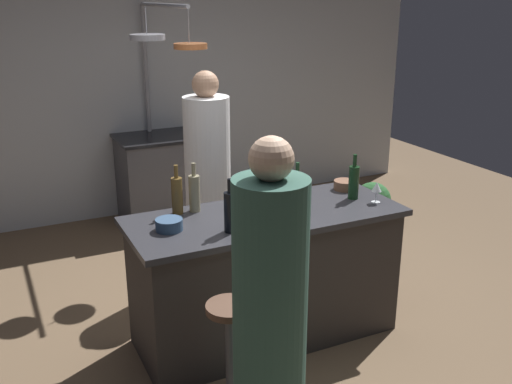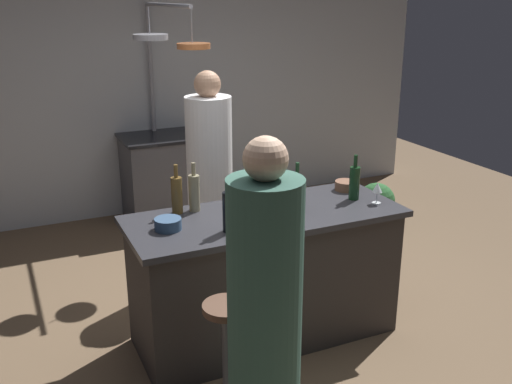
# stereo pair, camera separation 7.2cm
# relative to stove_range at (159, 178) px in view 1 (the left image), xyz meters

# --- Properties ---
(ground_plane) EXTENTS (9.00, 9.00, 0.00)m
(ground_plane) POSITION_rel_stove_range_xyz_m (0.00, -2.45, -0.45)
(ground_plane) COLOR brown
(back_wall) EXTENTS (6.40, 0.16, 2.60)m
(back_wall) POSITION_rel_stove_range_xyz_m (0.00, 0.40, 0.85)
(back_wall) COLOR #B2B7BC
(back_wall) RESTS_ON ground_plane
(kitchen_island) EXTENTS (1.80, 0.72, 0.90)m
(kitchen_island) POSITION_rel_stove_range_xyz_m (0.00, -2.45, 0.01)
(kitchen_island) COLOR #332D2B
(kitchen_island) RESTS_ON ground_plane
(stove_range) EXTENTS (0.80, 0.64, 0.89)m
(stove_range) POSITION_rel_stove_range_xyz_m (0.00, 0.00, 0.00)
(stove_range) COLOR #47474C
(stove_range) RESTS_ON ground_plane
(chef) EXTENTS (0.36, 0.36, 1.70)m
(chef) POSITION_rel_stove_range_xyz_m (-0.02, -1.46, 0.34)
(chef) COLOR white
(chef) RESTS_ON ground_plane
(bar_stool_left) EXTENTS (0.28, 0.28, 0.68)m
(bar_stool_left) POSITION_rel_stove_range_xyz_m (-0.53, -3.07, -0.07)
(bar_stool_left) COLOR #4C4C51
(bar_stool_left) RESTS_ON ground_plane
(guest_left) EXTENTS (0.35, 0.35, 1.67)m
(guest_left) POSITION_rel_stove_range_xyz_m (-0.48, -3.45, 0.33)
(guest_left) COLOR #33594C
(guest_left) RESTS_ON ground_plane
(overhead_pot_rack) EXTENTS (0.63, 1.38, 2.17)m
(overhead_pot_rack) POSITION_rel_stove_range_xyz_m (-0.07, -0.50, 1.21)
(overhead_pot_rack) COLOR gray
(overhead_pot_rack) RESTS_ON ground_plane
(potted_plant) EXTENTS (0.36, 0.36, 0.52)m
(potted_plant) POSITION_rel_stove_range_xyz_m (1.75, -1.27, -0.15)
(potted_plant) COLOR brown
(potted_plant) RESTS_ON ground_plane
(pepper_mill) EXTENTS (0.05, 0.05, 0.21)m
(pepper_mill) POSITION_rel_stove_range_xyz_m (-0.11, -2.45, 0.56)
(pepper_mill) COLOR #382319
(pepper_mill) RESTS_ON kitchen_island
(wine_bottle_green) EXTENTS (0.07, 0.07, 0.32)m
(wine_bottle_green) POSITION_rel_stove_range_xyz_m (0.21, -2.47, 0.58)
(wine_bottle_green) COLOR #193D23
(wine_bottle_green) RESTS_ON kitchen_island
(wine_bottle_white) EXTENTS (0.07, 0.07, 0.33)m
(wine_bottle_white) POSITION_rel_stove_range_xyz_m (-0.40, -2.21, 0.58)
(wine_bottle_white) COLOR gray
(wine_bottle_white) RESTS_ON kitchen_island
(wine_bottle_red) EXTENTS (0.07, 0.07, 0.31)m
(wine_bottle_red) POSITION_rel_stove_range_xyz_m (0.67, -2.45, 0.58)
(wine_bottle_red) COLOR #143319
(wine_bottle_red) RESTS_ON kitchen_island
(wine_bottle_amber) EXTENTS (0.07, 0.07, 0.32)m
(wine_bottle_amber) POSITION_rel_stove_range_xyz_m (-0.51, -2.20, 0.58)
(wine_bottle_amber) COLOR brown
(wine_bottle_amber) RESTS_ON kitchen_island
(wine_bottle_dark) EXTENTS (0.07, 0.07, 0.33)m
(wine_bottle_dark) POSITION_rel_stove_range_xyz_m (-0.33, -2.63, 0.58)
(wine_bottle_dark) COLOR black
(wine_bottle_dark) RESTS_ON kitchen_island
(wine_glass_by_chef) EXTENTS (0.07, 0.07, 0.15)m
(wine_glass_by_chef) POSITION_rel_stove_range_xyz_m (0.01, -2.68, 0.56)
(wine_glass_by_chef) COLOR silver
(wine_glass_by_chef) RESTS_ON kitchen_island
(wine_glass_near_left_guest) EXTENTS (0.07, 0.07, 0.15)m
(wine_glass_near_left_guest) POSITION_rel_stove_range_xyz_m (0.76, -2.59, 0.56)
(wine_glass_near_left_guest) COLOR silver
(wine_glass_near_left_guest) RESTS_ON kitchen_island
(wine_glass_near_right_guest) EXTENTS (0.07, 0.07, 0.15)m
(wine_glass_near_right_guest) POSITION_rel_stove_range_xyz_m (0.23, -2.33, 0.56)
(wine_glass_near_right_guest) COLOR silver
(wine_glass_near_right_guest) RESTS_ON kitchen_island
(mixing_bowl_wooden) EXTENTS (0.16, 0.16, 0.07)m
(mixing_bowl_wooden) POSITION_rel_stove_range_xyz_m (0.73, -2.26, 0.49)
(mixing_bowl_wooden) COLOR brown
(mixing_bowl_wooden) RESTS_ON kitchen_island
(mixing_bowl_blue) EXTENTS (0.16, 0.16, 0.07)m
(mixing_bowl_blue) POSITION_rel_stove_range_xyz_m (-0.65, -2.45, 0.49)
(mixing_bowl_blue) COLOR #334C6B
(mixing_bowl_blue) RESTS_ON kitchen_island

